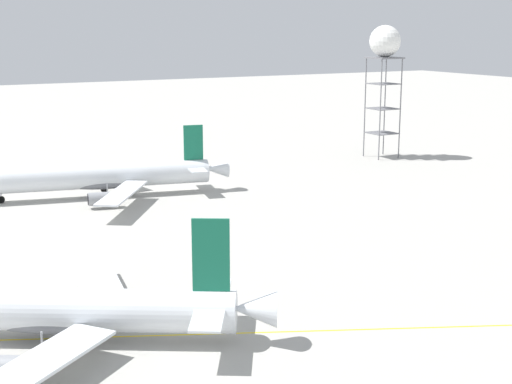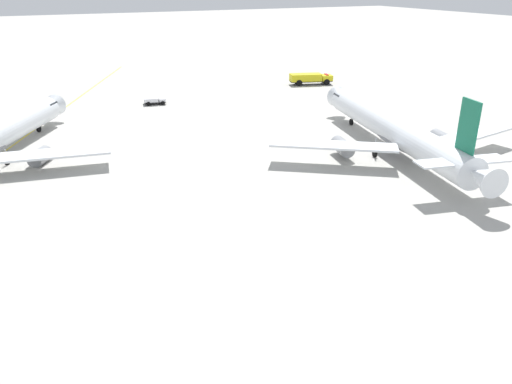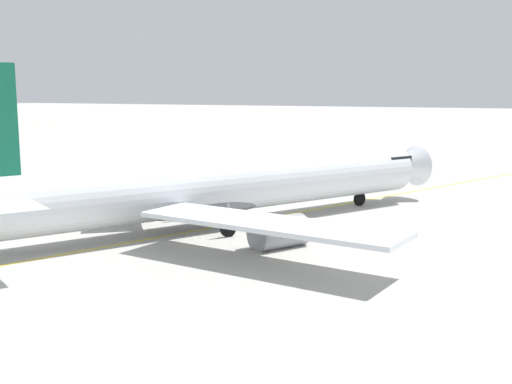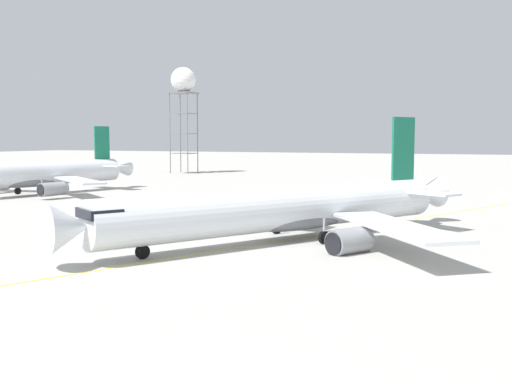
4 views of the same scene
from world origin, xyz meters
The scene contains 4 objects.
airliner_secondary centered at (19.20, 52.31, 3.22)m, with size 43.10×36.20×11.08m.
fire_tender_truck centered at (-28.19, 67.16, 1.53)m, with size 5.49×10.18×2.50m.
pushback_tug_truck centered at (-24.44, 29.37, 0.80)m, with size 3.48×4.55×1.30m.
taxiway_centreline centered at (-5.18, 2.36, 0.00)m, with size 134.52×60.82×0.01m.
Camera 2 is at (72.62, 5.52, 23.11)m, focal length 35.32 mm.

